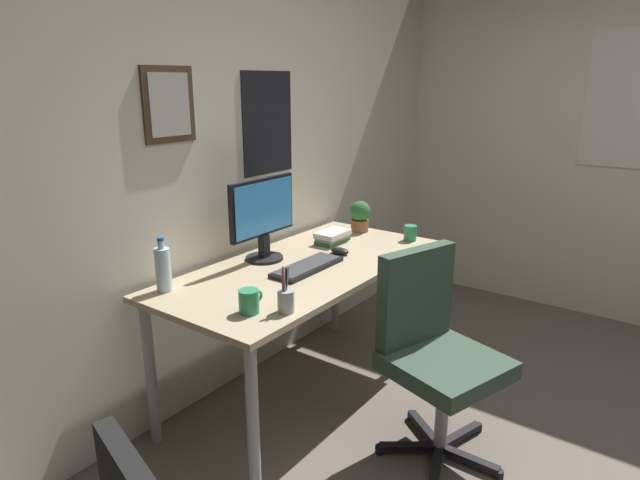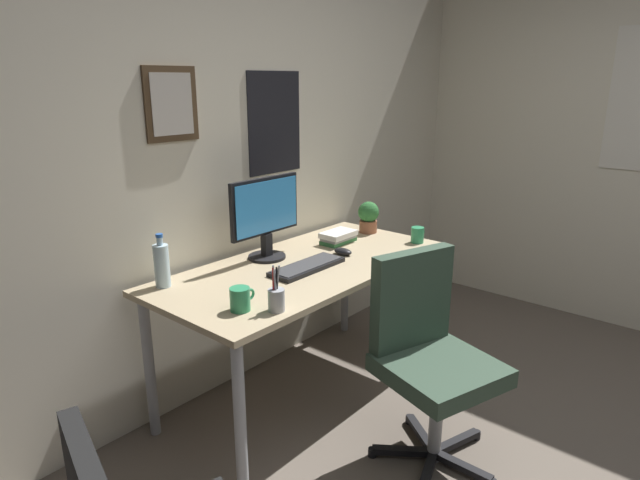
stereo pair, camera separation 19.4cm
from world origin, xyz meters
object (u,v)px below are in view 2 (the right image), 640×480
object	(u,v)px
water_bottle	(162,265)
pen_cup	(276,299)
keyboard	(307,267)
coffee_mug_near	(240,299)
computer_mouse	(343,251)
monitor	(265,215)
office_chair	(428,349)
potted_plant	(368,216)
book_stack_left	(338,237)
coffee_mug_far	(418,235)

from	to	relation	value
water_bottle	pen_cup	size ratio (longest dim) A/B	1.26
keyboard	coffee_mug_near	size ratio (longest dim) A/B	3.50
computer_mouse	water_bottle	distance (m)	0.98
coffee_mug_near	monitor	bearing A→B (deg)	36.98
monitor	computer_mouse	size ratio (longest dim) A/B	4.18
office_chair	potted_plant	distance (m)	1.16
office_chair	book_stack_left	world-z (taller)	office_chair
monitor	keyboard	distance (m)	0.36
water_bottle	monitor	bearing A→B (deg)	-6.06
keyboard	book_stack_left	xyz separation A→B (m)	(0.45, 0.16, 0.02)
office_chair	book_stack_left	distance (m)	0.98
computer_mouse	water_bottle	xyz separation A→B (m)	(-0.91, 0.34, 0.09)
keyboard	potted_plant	size ratio (longest dim) A/B	2.21
pen_cup	water_bottle	bearing A→B (deg)	103.74
keyboard	water_bottle	world-z (taller)	water_bottle
monitor	keyboard	xyz separation A→B (m)	(0.01, -0.28, -0.23)
water_bottle	coffee_mug_near	bearing A→B (deg)	-83.61
keyboard	potted_plant	world-z (taller)	potted_plant
coffee_mug_near	book_stack_left	bearing A→B (deg)	16.06
office_chair	water_bottle	bearing A→B (deg)	122.20
computer_mouse	book_stack_left	distance (m)	0.22
monitor	book_stack_left	distance (m)	0.52
computer_mouse	coffee_mug_near	distance (m)	0.87
monitor	coffee_mug_far	size ratio (longest dim) A/B	4.08
computer_mouse	potted_plant	xyz separation A→B (m)	(0.46, 0.16, 0.09)
potted_plant	water_bottle	bearing A→B (deg)	172.55
office_chair	book_stack_left	xyz separation A→B (m)	(0.41, 0.85, 0.26)
coffee_mug_far	book_stack_left	bearing A→B (deg)	132.35
coffee_mug_far	book_stack_left	world-z (taller)	coffee_mug_far
office_chair	pen_cup	bearing A→B (deg)	139.05
monitor	computer_mouse	bearing A→B (deg)	-41.59
coffee_mug_far	computer_mouse	bearing A→B (deg)	157.90
office_chair	coffee_mug_far	xyz separation A→B (m)	(0.73, 0.50, 0.27)
monitor	coffee_mug_near	xyz separation A→B (m)	(-0.55, -0.41, -0.19)
computer_mouse	pen_cup	bearing A→B (deg)	-161.68
monitor	computer_mouse	world-z (taller)	monitor
keyboard	pen_cup	size ratio (longest dim) A/B	2.15
potted_plant	pen_cup	world-z (taller)	pen_cup
keyboard	coffee_mug_far	distance (m)	0.79
office_chair	computer_mouse	xyz separation A→B (m)	(0.26, 0.69, 0.25)
computer_mouse	pen_cup	distance (m)	0.81
computer_mouse	book_stack_left	bearing A→B (deg)	45.35
coffee_mug_far	pen_cup	xyz separation A→B (m)	(-1.23, -0.06, 0.01)
coffee_mug_near	coffee_mug_far	size ratio (longest dim) A/B	1.09
office_chair	coffee_mug_near	distance (m)	0.86
coffee_mug_near	computer_mouse	bearing A→B (deg)	9.02
monitor	pen_cup	distance (m)	0.72
water_bottle	coffee_mug_far	world-z (taller)	water_bottle
water_bottle	coffee_mug_far	size ratio (longest dim) A/B	2.24
computer_mouse	book_stack_left	xyz separation A→B (m)	(0.15, 0.15, 0.02)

